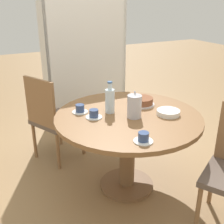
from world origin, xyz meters
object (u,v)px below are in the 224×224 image
at_px(chair_b, 52,117).
at_px(water_bottle, 110,100).
at_px(bookshelf, 85,57).
at_px(cup_b, 80,109).
at_px(coffee_pot, 134,105).
at_px(cup_a, 94,114).
at_px(cup_c, 143,138).
at_px(cake_main, 142,101).

height_order(chair_b, water_bottle, water_bottle).
bearing_deg(bookshelf, cup_b, 66.45).
bearing_deg(coffee_pot, cup_b, 140.62).
xyz_separation_m(bookshelf, cup_a, (-0.48, -1.38, -0.17)).
height_order(cup_b, cup_c, same).
bearing_deg(cup_c, water_bottle, 87.12).
distance_m(chair_b, cup_b, 0.60).
relative_size(water_bottle, cake_main, 1.16).
bearing_deg(coffee_pot, cup_a, 155.10).
bearing_deg(cup_a, coffee_pot, -24.90).
bearing_deg(cup_c, coffee_pot, 67.70).
bearing_deg(cup_a, cake_main, 8.19).
xyz_separation_m(coffee_pot, cake_main, (0.20, 0.21, -0.07)).
bearing_deg(cup_c, bookshelf, 79.85).
xyz_separation_m(cake_main, cup_b, (-0.55, 0.08, -0.00)).
distance_m(coffee_pot, water_bottle, 0.22).
xyz_separation_m(bookshelf, cake_main, (0.02, -1.31, -0.17)).
bearing_deg(cup_c, cup_b, 106.25).
bearing_deg(cup_a, bookshelf, 71.00).
xyz_separation_m(coffee_pot, cup_b, (-0.35, 0.29, -0.07)).
bearing_deg(bookshelf, cake_main, 90.79).
distance_m(water_bottle, cup_b, 0.26).
height_order(bookshelf, cup_a, bookshelf).
xyz_separation_m(chair_b, coffee_pot, (0.46, -0.82, 0.33)).
bearing_deg(chair_b, cup_b, 165.72).
distance_m(coffee_pot, cake_main, 0.30).
distance_m(cup_b, cup_c, 0.70).
height_order(coffee_pot, cake_main, coffee_pot).
relative_size(bookshelf, coffee_pot, 8.46).
relative_size(chair_b, water_bottle, 3.38).
height_order(water_bottle, cake_main, water_bottle).
bearing_deg(bookshelf, cup_c, 79.85).
height_order(cup_a, cup_c, same).
relative_size(bookshelf, cup_a, 14.01).
bearing_deg(water_bottle, coffee_pot, -54.14).
height_order(coffee_pot, water_bottle, water_bottle).
relative_size(bookshelf, cake_main, 8.17).
bearing_deg(cup_a, cup_c, -75.30).
bearing_deg(bookshelf, chair_b, 47.38).
xyz_separation_m(bookshelf, coffee_pot, (-0.18, -1.52, -0.10)).
xyz_separation_m(cake_main, cup_c, (-0.36, -0.59, -0.00)).
distance_m(cake_main, cup_a, 0.50).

